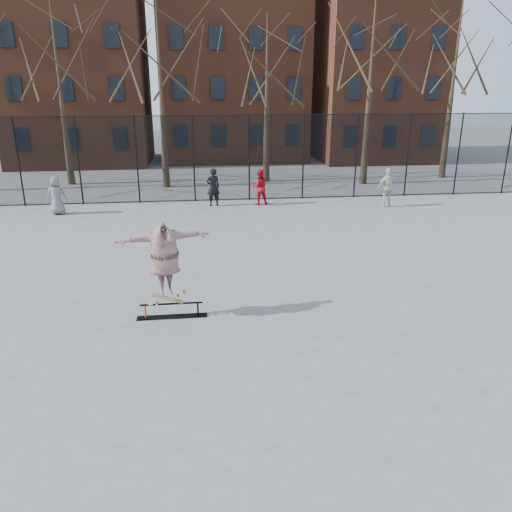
{
  "coord_description": "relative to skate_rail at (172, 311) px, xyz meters",
  "views": [
    {
      "loc": [
        -1.25,
        -10.56,
        5.44
      ],
      "look_at": [
        0.17,
        1.5,
        1.17
      ],
      "focal_mm": 35.0,
      "sensor_mm": 36.0,
      "label": 1
    }
  ],
  "objects": [
    {
      "name": "bystander_red",
      "position": [
        3.56,
        11.41,
        0.67
      ],
      "size": [
        0.83,
        0.67,
        1.63
      ],
      "primitive_type": "imported",
      "rotation": [
        0.0,
        0.0,
        3.21
      ],
      "color": "#AD0F1B",
      "rests_on": "ground"
    },
    {
      "name": "tree_row",
      "position": [
        1.75,
        16.56,
        7.21
      ],
      "size": [
        33.66,
        7.46,
        10.67
      ],
      "color": "black",
      "rests_on": "ground"
    },
    {
      "name": "bystander_grey",
      "position": [
        -5.28,
        10.64,
        0.67
      ],
      "size": [
        0.83,
        0.57,
        1.64
      ],
      "primitive_type": "imported",
      "rotation": [
        0.0,
        0.0,
        3.2
      ],
      "color": "slate",
      "rests_on": "ground"
    },
    {
      "name": "ground",
      "position": [
        2.0,
        -0.59,
        -0.15
      ],
      "size": [
        100.0,
        100.0,
        0.0
      ],
      "primitive_type": "plane",
      "color": "#5D5D62"
    },
    {
      "name": "rowhouses",
      "position": [
        2.72,
        25.41,
        5.92
      ],
      "size": [
        29.0,
        7.0,
        13.0
      ],
      "color": "#5C2E1E",
      "rests_on": "ground"
    },
    {
      "name": "fence",
      "position": [
        1.98,
        12.41,
        1.91
      ],
      "size": [
        34.03,
        0.07,
        4.0
      ],
      "color": "black",
      "rests_on": "ground"
    },
    {
      "name": "skater",
      "position": [
        -0.09,
        0.0,
        1.21
      ],
      "size": [
        2.26,
        1.06,
        1.77
      ],
      "primitive_type": "imported",
      "rotation": [
        0.0,
        0.0,
        0.22
      ],
      "color": "#613688",
      "rests_on": "skateboard"
    },
    {
      "name": "skate_rail",
      "position": [
        0.0,
        0.0,
        0.0
      ],
      "size": [
        1.7,
        0.26,
        0.37
      ],
      "color": "black",
      "rests_on": "ground"
    },
    {
      "name": "bystander_black",
      "position": [
        1.43,
        11.41,
        0.72
      ],
      "size": [
        0.72,
        0.58,
        1.73
      ],
      "primitive_type": "imported",
      "rotation": [
        0.0,
        0.0,
        3.43
      ],
      "color": "black",
      "rests_on": "ground"
    },
    {
      "name": "skateboard",
      "position": [
        -0.09,
        0.0,
        0.28
      ],
      "size": [
        0.83,
        0.2,
        0.1
      ],
      "primitive_type": null,
      "color": "#98643C",
      "rests_on": "skate_rail"
    },
    {
      "name": "bystander_white",
      "position": [
        9.28,
        10.32,
        0.73
      ],
      "size": [
        1.09,
        0.6,
        1.76
      ],
      "primitive_type": "imported",
      "rotation": [
        0.0,
        0.0,
        3.31
      ],
      "color": "beige",
      "rests_on": "ground"
    }
  ]
}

